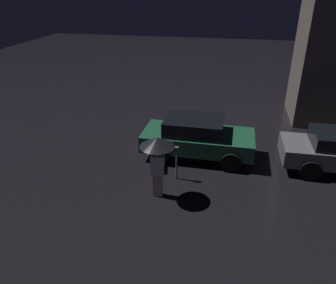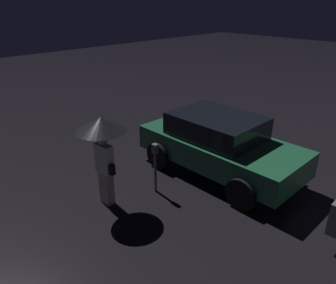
# 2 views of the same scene
# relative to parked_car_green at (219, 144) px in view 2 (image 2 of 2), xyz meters

# --- Properties ---
(parked_car_green) EXTENTS (4.03, 2.00, 1.48)m
(parked_car_green) POSITION_rel_parked_car_green_xyz_m (0.00, 0.00, 0.00)
(parked_car_green) COLOR #1E5638
(parked_car_green) RESTS_ON ground
(pedestrian_with_umbrella) EXTENTS (1.02, 1.02, 1.95)m
(pedestrian_with_umbrella) POSITION_rel_parked_car_green_xyz_m (-0.83, -2.75, 0.77)
(pedestrian_with_umbrella) COLOR beige
(pedestrian_with_umbrella) RESTS_ON ground
(parking_meter) EXTENTS (0.12, 0.10, 1.17)m
(parking_meter) POSITION_rel_parked_car_green_xyz_m (-0.44, -1.71, -0.05)
(parking_meter) COLOR #4C5154
(parking_meter) RESTS_ON ground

